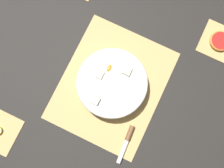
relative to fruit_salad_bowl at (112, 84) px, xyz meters
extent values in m
plane|color=black|center=(0.00, 0.00, -0.04)|extent=(6.00, 6.00, 0.00)
cube|color=tan|center=(0.00, 0.00, -0.04)|extent=(0.44, 0.37, 0.01)
cube|color=#4C381E|center=(-0.16, 0.00, -0.04)|extent=(0.01, 0.36, 0.00)
cube|color=#4C381E|center=(-0.09, 0.00, -0.04)|extent=(0.01, 0.36, 0.00)
cube|color=#4C381E|center=(-0.03, 0.00, -0.04)|extent=(0.01, 0.36, 0.00)
cube|color=#4C381E|center=(0.03, 0.00, -0.04)|extent=(0.01, 0.36, 0.00)
cube|color=#4C381E|center=(0.10, 0.00, -0.04)|extent=(0.01, 0.36, 0.00)
cube|color=#4C381E|center=(0.16, 0.00, -0.04)|extent=(0.01, 0.36, 0.00)
cube|color=#4C381E|center=(0.29, -0.30, -0.04)|extent=(0.00, 0.14, 0.00)
cube|color=#4C381E|center=(0.32, -0.30, -0.04)|extent=(0.00, 0.14, 0.00)
cube|color=tan|center=(-0.33, 0.30, -0.04)|extent=(0.14, 0.14, 0.01)
cube|color=#4C381E|center=(-0.36, 0.30, -0.04)|extent=(0.00, 0.14, 0.00)
cube|color=#4C381E|center=(-0.33, 0.30, -0.04)|extent=(0.00, 0.14, 0.00)
cube|color=#4C381E|center=(-0.29, 0.30, -0.04)|extent=(0.00, 0.14, 0.00)
cylinder|color=silver|center=(0.00, 0.00, 0.00)|extent=(0.25, 0.25, 0.06)
torus|color=silver|center=(0.00, 0.00, 0.02)|extent=(0.25, 0.25, 0.01)
cylinder|color=#F7EFC6|center=(0.00, 0.05, 0.01)|extent=(0.03, 0.03, 0.01)
cylinder|color=#F7EFC6|center=(0.05, -0.08, -0.01)|extent=(0.03, 0.03, 0.01)
cylinder|color=#F7EFC6|center=(0.00, -0.02, 0.01)|extent=(0.03, 0.03, 0.01)
cylinder|color=#F7EFC6|center=(0.06, 0.04, 0.02)|extent=(0.03, 0.03, 0.01)
cylinder|color=#F7EFC6|center=(-0.03, 0.10, 0.02)|extent=(0.03, 0.03, 0.01)
cylinder|color=#F7EFC6|center=(0.01, -0.09, -0.02)|extent=(0.03, 0.03, 0.01)
cylinder|color=#F7EFC6|center=(-0.09, 0.01, 0.00)|extent=(0.03, 0.03, 0.01)
cylinder|color=#F7EFC6|center=(-0.05, -0.05, -0.01)|extent=(0.03, 0.03, 0.01)
cylinder|color=#F7EFC6|center=(0.04, 0.00, -0.01)|extent=(0.03, 0.03, 0.01)
cylinder|color=#F7EFC6|center=(-0.05, 0.08, -0.01)|extent=(0.03, 0.03, 0.01)
cube|color=beige|center=(0.05, -0.02, -0.02)|extent=(0.02, 0.02, 0.02)
cube|color=beige|center=(-0.01, -0.05, 0.02)|extent=(0.03, 0.03, 0.03)
cube|color=beige|center=(0.08, -0.02, 0.02)|extent=(0.03, 0.03, 0.03)
cube|color=beige|center=(0.06, 0.06, -0.01)|extent=(0.03, 0.03, 0.03)
cube|color=beige|center=(0.08, -0.04, -0.02)|extent=(0.03, 0.03, 0.03)
cube|color=beige|center=(-0.02, 0.05, -0.02)|extent=(0.03, 0.03, 0.03)
cube|color=beige|center=(-0.06, 0.03, 0.02)|extent=(0.03, 0.03, 0.03)
cube|color=beige|center=(-0.04, -0.02, -0.01)|extent=(0.02, 0.02, 0.02)
cube|color=beige|center=(-0.07, -0.04, 0.01)|extent=(0.02, 0.02, 0.02)
cube|color=beige|center=(-0.03, -0.08, 0.00)|extent=(0.03, 0.03, 0.03)
cube|color=beige|center=(0.00, 0.10, -0.02)|extent=(0.03, 0.03, 0.03)
cube|color=beige|center=(-0.07, 0.01, -0.01)|extent=(0.03, 0.03, 0.03)
ellipsoid|color=orange|center=(-0.03, 0.01, -0.02)|extent=(0.03, 0.01, 0.01)
ellipsoid|color=#B2231E|center=(0.03, -0.02, 0.01)|extent=(0.02, 0.01, 0.01)
ellipsoid|color=#B2231E|center=(-0.05, 0.06, 0.01)|extent=(0.03, 0.02, 0.01)
ellipsoid|color=#B2231E|center=(0.09, -0.01, 0.00)|extent=(0.03, 0.02, 0.01)
ellipsoid|color=orange|center=(-0.07, 0.05, -0.02)|extent=(0.03, 0.02, 0.01)
ellipsoid|color=orange|center=(-0.02, 0.01, 0.00)|extent=(0.03, 0.02, 0.01)
ellipsoid|color=orange|center=(-0.04, -0.03, 0.02)|extent=(0.04, 0.02, 0.02)
ellipsoid|color=orange|center=(-0.01, -0.03, -0.01)|extent=(0.03, 0.02, 0.01)
ellipsoid|color=orange|center=(-0.07, 0.06, 0.01)|extent=(0.03, 0.01, 0.01)
cube|color=silver|center=(0.20, 0.14, -0.03)|extent=(0.09, 0.02, 0.00)
cylinder|color=brown|center=(0.13, 0.13, -0.03)|extent=(0.06, 0.02, 0.02)
cylinder|color=#B2231E|center=(-0.33, 0.30, -0.03)|extent=(0.07, 0.07, 0.01)
torus|color=orange|center=(-0.33, 0.30, -0.03)|extent=(0.08, 0.08, 0.01)
camera|label=1|loc=(0.13, 0.06, 0.93)|focal=42.00mm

